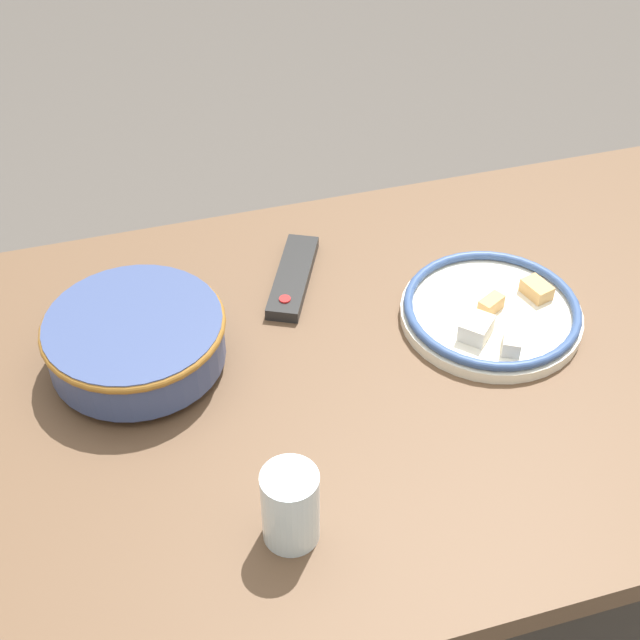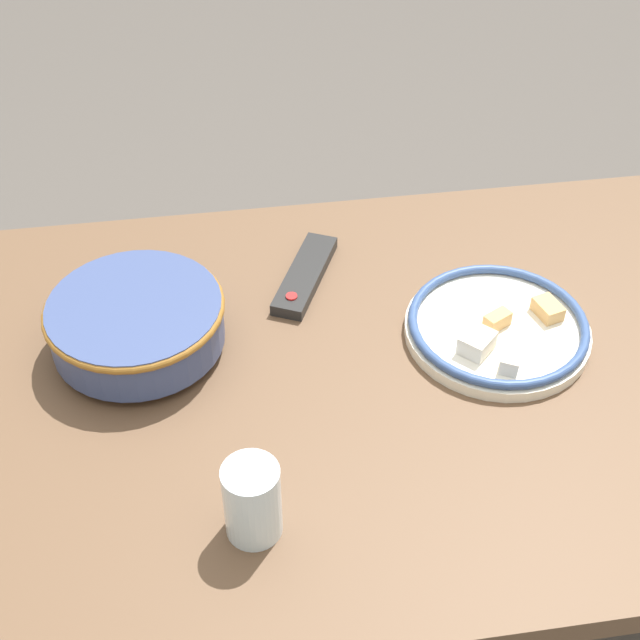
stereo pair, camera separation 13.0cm
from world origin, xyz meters
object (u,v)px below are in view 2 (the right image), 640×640
(drinking_glass, at_px, (252,501))
(tv_remote, at_px, (305,275))
(food_plate, at_px, (498,328))
(noodle_bowl, at_px, (137,322))

(drinking_glass, bearing_deg, tv_remote, 74.79)
(tv_remote, bearing_deg, drinking_glass, 100.28)
(food_plate, distance_m, drinking_glass, 0.49)
(food_plate, relative_size, tv_remote, 1.39)
(noodle_bowl, xyz_separation_m, food_plate, (0.53, -0.05, -0.03))
(noodle_bowl, distance_m, tv_remote, 0.29)
(tv_remote, distance_m, drinking_glass, 0.48)
(noodle_bowl, relative_size, tv_remote, 1.30)
(tv_remote, bearing_deg, food_plate, 172.47)
(drinking_glass, bearing_deg, food_plate, 36.21)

